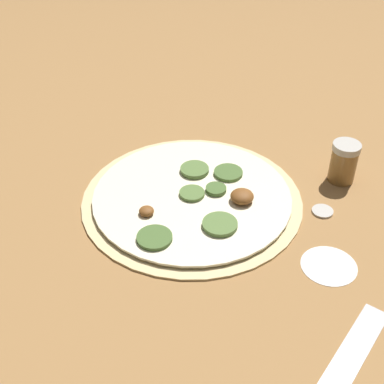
# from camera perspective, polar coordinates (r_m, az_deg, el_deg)

# --- Properties ---
(ground_plane) EXTENTS (3.00, 3.00, 0.00)m
(ground_plane) POSITION_cam_1_polar(r_m,az_deg,el_deg) (0.90, -0.00, -0.88)
(ground_plane) COLOR #9E703F
(pizza) EXTENTS (0.37, 0.37, 0.03)m
(pizza) POSITION_cam_1_polar(r_m,az_deg,el_deg) (0.90, 0.13, -0.61)
(pizza) COLOR beige
(pizza) RESTS_ON ground_plane
(spice_jar) EXTENTS (0.05, 0.05, 0.07)m
(spice_jar) POSITION_cam_1_polar(r_m,az_deg,el_deg) (0.96, 15.88, 3.10)
(spice_jar) COLOR olive
(spice_jar) RESTS_ON ground_plane
(loose_cap) EXTENTS (0.04, 0.04, 0.01)m
(loose_cap) POSITION_cam_1_polar(r_m,az_deg,el_deg) (0.90, 13.77, -1.91)
(loose_cap) COLOR beige
(loose_cap) RESTS_ON ground_plane
(flour_patch) EXTENTS (0.08, 0.08, 0.00)m
(flour_patch) POSITION_cam_1_polar(r_m,az_deg,el_deg) (0.81, 14.39, -7.61)
(flour_patch) COLOR white
(flour_patch) RESTS_ON ground_plane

